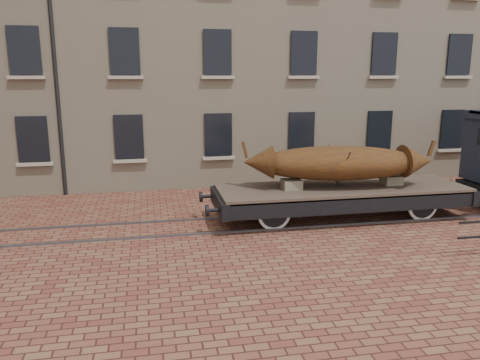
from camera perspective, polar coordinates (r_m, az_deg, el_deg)
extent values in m
plane|color=brown|center=(15.25, 9.61, -4.78)|extent=(90.00, 90.00, 0.00)
cube|color=#C8B795|center=(25.11, 8.55, 18.16)|extent=(40.00, 10.00, 14.00)
cube|color=black|center=(19.16, -23.92, 4.60)|extent=(1.10, 0.12, 1.70)
cube|color=#A79C88|center=(19.24, -23.71, 1.78)|extent=(1.30, 0.18, 0.12)
cube|color=black|center=(18.70, -13.38, 5.17)|extent=(1.10, 0.12, 1.70)
cube|color=#A79C88|center=(18.78, -13.24, 2.27)|extent=(1.30, 0.18, 0.12)
cube|color=black|center=(18.89, -2.67, 5.57)|extent=(1.10, 0.12, 1.70)
cube|color=#A79C88|center=(18.97, -2.61, 2.69)|extent=(1.30, 0.18, 0.12)
cube|color=black|center=(19.71, 7.50, 5.76)|extent=(1.10, 0.12, 1.70)
cube|color=#A79C88|center=(19.78, 7.47, 3.01)|extent=(1.30, 0.18, 0.12)
cube|color=black|center=(21.08, 16.60, 5.79)|extent=(1.10, 0.12, 1.70)
cube|color=#A79C88|center=(21.15, 16.52, 3.22)|extent=(1.30, 0.18, 0.12)
cube|color=black|center=(22.91, 24.42, 5.70)|extent=(1.10, 0.12, 1.70)
cube|color=#A79C88|center=(22.98, 24.29, 3.33)|extent=(1.30, 0.18, 0.12)
cube|color=black|center=(19.04, -24.80, 14.16)|extent=(1.10, 0.12, 1.70)
cube|color=#A79C88|center=(18.96, -24.57, 11.31)|extent=(1.30, 0.18, 0.12)
cube|color=black|center=(18.58, -13.90, 15.00)|extent=(1.10, 0.12, 1.70)
cube|color=#A79C88|center=(18.50, -13.75, 12.07)|extent=(1.30, 0.18, 0.12)
cube|color=black|center=(18.77, -2.77, 15.31)|extent=(1.10, 0.12, 1.70)
cube|color=#A79C88|center=(18.69, -2.71, 12.41)|extent=(1.30, 0.18, 0.12)
cube|color=black|center=(19.59, 7.77, 15.10)|extent=(1.10, 0.12, 1.70)
cube|color=#A79C88|center=(19.51, 7.75, 12.32)|extent=(1.30, 0.18, 0.12)
cube|color=black|center=(20.97, 17.16, 14.50)|extent=(1.10, 0.12, 1.70)
cube|color=#A79C88|center=(20.90, 17.07, 11.90)|extent=(1.30, 0.18, 0.12)
cube|color=black|center=(22.81, 25.17, 13.68)|extent=(1.10, 0.12, 1.70)
cube|color=#A79C88|center=(22.75, 25.03, 11.30)|extent=(1.30, 0.18, 0.12)
cylinder|color=black|center=(18.98, -22.17, 19.26)|extent=(0.14, 0.14, 14.00)
cube|color=#59595E|center=(14.60, 10.61, -5.49)|extent=(30.00, 0.08, 0.06)
cube|color=#59595E|center=(15.88, 8.70, -3.93)|extent=(30.00, 0.08, 0.06)
cube|color=brown|center=(15.26, 12.35, -1.01)|extent=(7.93, 2.33, 0.13)
cube|color=black|center=(14.37, 14.00, -2.98)|extent=(7.93, 0.17, 0.48)
cube|color=black|center=(16.28, 10.81, -1.01)|extent=(7.93, 0.17, 0.48)
cube|color=black|center=(14.24, -2.52, -2.76)|extent=(0.23, 2.43, 0.48)
cylinder|color=black|center=(13.45, -3.26, -3.70)|extent=(0.37, 0.11, 0.11)
cylinder|color=black|center=(13.42, -4.02, -3.73)|extent=(0.08, 0.34, 0.34)
cylinder|color=black|center=(14.96, -4.10, -2.02)|extent=(0.37, 0.11, 0.11)
cylinder|color=black|center=(14.94, -4.79, -2.05)|extent=(0.08, 0.34, 0.34)
cube|color=black|center=(17.26, 24.48, -1.16)|extent=(0.23, 2.43, 0.48)
cylinder|color=black|center=(16.82, 26.85, -1.73)|extent=(0.37, 0.11, 0.11)
cylinder|color=black|center=(18.06, 23.81, -0.53)|extent=(0.37, 0.11, 0.11)
cylinder|color=black|center=(18.16, 24.27, -0.51)|extent=(0.08, 0.34, 0.34)
cylinder|color=black|center=(14.60, 3.45, -3.33)|extent=(0.11, 2.01, 0.11)
cylinder|color=silver|center=(13.93, 4.19, -4.12)|extent=(1.01, 0.07, 1.01)
cylinder|color=black|center=(13.93, 4.19, -4.12)|extent=(0.83, 0.11, 0.83)
cube|color=black|center=(13.75, 4.35, -3.26)|extent=(0.95, 0.08, 0.11)
cylinder|color=silver|center=(15.27, 2.77, -2.60)|extent=(1.01, 0.07, 1.01)
cylinder|color=black|center=(15.27, 2.77, -2.60)|extent=(0.83, 0.11, 0.83)
cube|color=black|center=(15.33, 2.67, -1.56)|extent=(0.95, 0.08, 0.11)
cylinder|color=black|center=(16.48, 20.06, -2.23)|extent=(0.11, 2.01, 0.11)
cylinder|color=silver|center=(15.89, 21.38, -2.87)|extent=(1.01, 0.07, 1.01)
cylinder|color=black|center=(15.89, 21.38, -2.87)|extent=(0.83, 0.11, 0.83)
cube|color=black|center=(15.73, 21.70, -2.10)|extent=(0.95, 0.08, 0.11)
cylinder|color=silver|center=(17.08, 18.83, -1.64)|extent=(1.01, 0.07, 1.01)
cylinder|color=black|center=(17.08, 18.83, -1.64)|extent=(0.83, 0.11, 0.83)
cube|color=black|center=(17.13, 18.68, -0.71)|extent=(0.95, 0.08, 0.11)
cube|color=black|center=(15.36, 12.28, -2.51)|extent=(4.23, 0.06, 0.06)
cube|color=gray|center=(14.63, 6.29, -0.53)|extent=(0.58, 0.53, 0.30)
cube|color=gray|center=(15.95, 17.97, 0.03)|extent=(0.58, 0.53, 0.30)
ellipsoid|color=#59330F|center=(15.02, 11.88, 2.04)|extent=(5.53, 2.45, 1.07)
cone|color=#59330F|center=(14.59, 2.20, 2.18)|extent=(1.06, 1.14, 1.01)
cube|color=#59330F|center=(14.50, 0.57, 3.71)|extent=(0.23, 0.14, 0.51)
cone|color=#59330F|center=(15.83, 20.82, 2.18)|extent=(1.06, 1.14, 1.01)
cube|color=#59330F|center=(15.94, 22.30, 3.57)|extent=(0.23, 0.14, 0.51)
cylinder|color=#4B392A|center=(14.65, 12.51, 1.23)|extent=(0.05, 0.91, 1.30)
cylinder|color=#4B392A|center=(15.44, 11.24, 1.85)|extent=(0.05, 0.91, 1.30)
cube|color=black|center=(17.88, 27.07, -1.26)|extent=(0.20, 2.24, 0.42)
cylinder|color=black|center=(18.20, 24.60, -0.79)|extent=(0.07, 0.30, 0.30)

